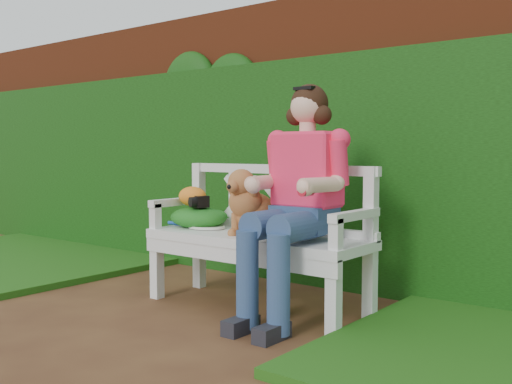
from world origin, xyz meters
The scene contains 11 objects.
ground centered at (0.00, 0.00, 0.00)m, with size 60.00×60.00×0.00m, color #462819.
brick_wall centered at (0.00, 1.90, 1.10)m, with size 10.00×0.30×2.20m, color maroon.
ivy_hedge centered at (0.00, 1.68, 0.85)m, with size 10.00×0.18×1.70m, color #1A5C15.
grass_left centered at (-2.40, 0.90, 0.03)m, with size 2.60×2.00×0.05m, color #1A4F12.
garden_bench centered at (0.37, 0.84, 0.24)m, with size 1.58×0.60×0.48m, color white, non-canonical shape.
seated_woman centered at (0.74, 0.82, 0.69)m, with size 0.59×0.78×1.39m, color #F44F70, non-canonical shape.
dog centered at (0.34, 0.83, 0.69)m, with size 0.28×0.38×0.42m, color #9B6635, non-canonical shape.
tennis_racket centered at (-0.09, 0.85, 0.49)m, with size 0.53×0.22×0.03m, color white, non-canonical shape.
green_bag centered at (-0.15, 0.86, 0.55)m, with size 0.43×0.33×0.15m, color #1E6B13, non-canonical shape.
camera_item centered at (-0.11, 0.83, 0.67)m, with size 0.12×0.09×0.08m, color black.
baseball_glove centered at (-0.20, 0.85, 0.69)m, with size 0.22×0.16×0.14m, color orange.
Camera 1 is at (2.71, -2.14, 1.01)m, focal length 42.00 mm.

